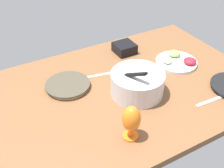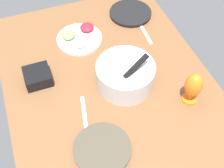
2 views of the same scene
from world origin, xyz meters
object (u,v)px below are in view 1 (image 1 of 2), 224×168
dinner_plate_right (68,85)px  mixing_bowl (137,83)px  fruit_platter (177,61)px  hurricane_glass_orange (131,120)px  square_bowl_black (124,48)px

dinner_plate_right → mixing_bowl: size_ratio=0.87×
mixing_bowl → dinner_plate_right: bearing=-36.2°
mixing_bowl → fruit_platter: size_ratio=1.12×
dinner_plate_right → hurricane_glass_orange: size_ratio=1.42×
mixing_bowl → fruit_platter: mixing_bowl is taller
fruit_platter → hurricane_glass_orange: size_ratio=1.46×
fruit_platter → square_bowl_black: bearing=-51.8°
dinner_plate_right → square_bowl_black: 51.65cm
square_bowl_black → dinner_plate_right: bearing=20.4°
hurricane_glass_orange → mixing_bowl: bearing=-128.2°
mixing_bowl → square_bowl_black: mixing_bowl is taller
hurricane_glass_orange → square_bowl_black: 76.83cm
fruit_platter → square_bowl_black: size_ratio=1.99×
hurricane_glass_orange → square_bowl_black: size_ratio=1.36×
dinner_plate_right → fruit_platter: 71.38cm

